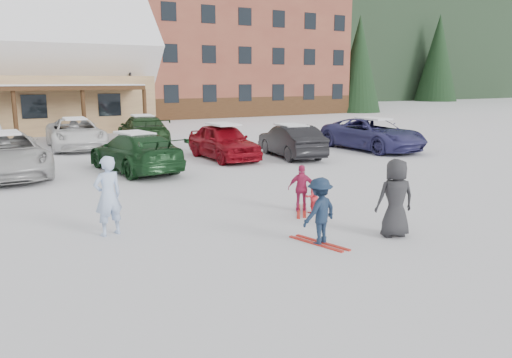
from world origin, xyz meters
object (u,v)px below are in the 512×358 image
alpine_hotel (196,25)px  lamp_post (130,78)px  parked_car_11 (143,130)px  parked_car_5 (291,141)px  child_magenta (302,188)px  parked_car_2 (5,155)px  child_navy (320,211)px  parked_car_10 (76,134)px  parked_car_3 (135,152)px  parked_car_4 (223,142)px  toddler_red (312,197)px  parked_car_6 (373,134)px  bystander_dark (395,198)px  adult_skier (108,196)px

alpine_hotel → lamp_post: 17.46m
parked_car_11 → parked_car_5: bearing=127.8°
child_magenta → parked_car_2: size_ratio=0.22×
parked_car_5 → child_navy: bearing=68.2°
lamp_post → parked_car_10: (-5.17, -8.41, -2.73)m
lamp_post → parked_car_3: 16.89m
parked_car_4 → parked_car_5: 2.99m
toddler_red → parked_car_4: bearing=-102.2°
toddler_red → parked_car_4: 9.28m
lamp_post → parked_car_6: lamp_post is taller
parked_car_3 → parked_car_4: (4.12, 1.07, 0.03)m
bystander_dark → parked_car_2: (-6.94, 11.82, -0.08)m
alpine_hotel → toddler_red: bearing=-108.5°
parked_car_10 → toddler_red: bearing=-75.8°
parked_car_4 → alpine_hotel: bearing=69.3°
parked_car_2 → alpine_hotel: bearing=53.5°
adult_skier → child_navy: 4.58m
parked_car_4 → parked_car_5: (2.83, -0.96, -0.05)m
alpine_hotel → parked_car_5: bearing=-104.9°
adult_skier → bystander_dark: bearing=135.6°
adult_skier → child_magenta: (4.82, -0.40, -0.27)m
parked_car_6 → parked_car_11: size_ratio=1.05×
toddler_red → child_magenta: 0.34m
bystander_dark → parked_car_5: bystander_dark is taller
child_magenta → parked_car_3: bearing=-40.3°
lamp_post → parked_car_10: lamp_post is taller
alpine_hotel → lamp_post: size_ratio=5.12×
adult_skier → parked_car_10: (1.90, 15.05, -0.13)m
lamp_post → parked_car_2: size_ratio=1.10×
alpine_hotel → adult_skier: size_ratio=17.88×
lamp_post → alpine_hotel: bearing=51.7°
alpine_hotel → parked_car_10: alpine_hotel is taller
adult_skier → child_navy: bearing=128.7°
parked_car_3 → parked_car_4: parked_car_4 is taller
adult_skier → parked_car_11: bearing=-123.6°
parked_car_3 → parked_car_4: size_ratio=1.12×
lamp_post → child_magenta: bearing=-95.4°
bystander_dark → parked_car_11: (-0.12, 18.07, -0.09)m
adult_skier → parked_car_2: (-1.56, 8.69, -0.10)m
parked_car_3 → parked_car_11: 7.99m
alpine_hotel → parked_car_3: size_ratio=6.32×
lamp_post → parked_car_4: lamp_post is taller
toddler_red → parked_car_2: parked_car_2 is taller
alpine_hotel → toddler_red: (-12.44, -37.18, -8.21)m
child_magenta → parked_car_10: bearing=-44.9°
parked_car_11 → child_magenta: bearing=95.7°
toddler_red → parked_car_6: 12.46m
toddler_red → parked_car_11: size_ratio=0.16×
toddler_red → parked_car_6: size_ratio=0.15×
child_navy → parked_car_6: 14.85m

